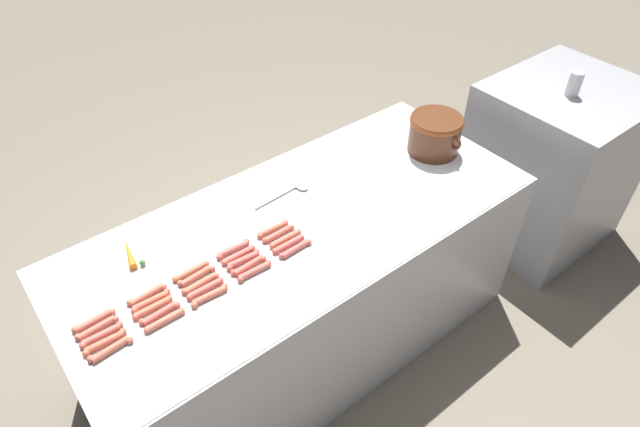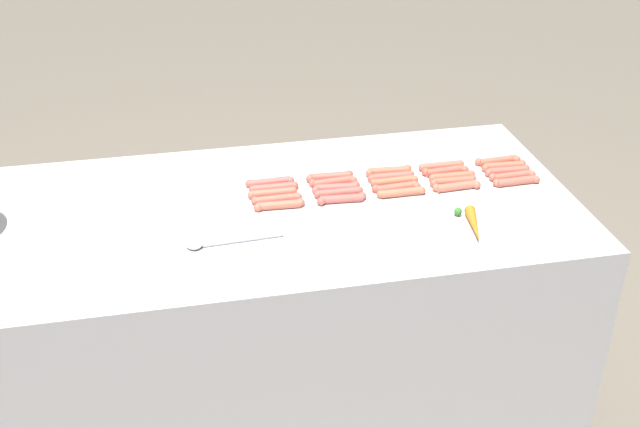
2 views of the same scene
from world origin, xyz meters
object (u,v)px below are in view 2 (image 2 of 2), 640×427
(hot_dog_14, at_px, (273,193))
(carrot, at_px, (474,224))
(hot_dog_8, at_px, (339,192))
(hot_dog_22, at_px, (389,171))
(hot_dog_1, at_px, (457,186))
(hot_dog_24, at_px, (270,182))
(hot_dog_19, at_px, (274,187))
(hot_dog_2, at_px, (401,192))
(hot_dog_20, at_px, (498,161))
(hot_dog_7, at_px, (396,187))
(hot_dog_18, at_px, (333,182))
(hot_dog_5, at_px, (512,176))
(hot_dog_0, at_px, (516,181))
(hot_dog_4, at_px, (279,205))
(hot_dog_12, at_px, (394,181))
(hot_dog_10, at_px, (507,171))
(hot_dog_9, at_px, (277,199))
(serving_spoon, at_px, (210,242))
(hot_dog_16, at_px, (445,171))
(hot_dog_23, at_px, (330,176))
(hot_dog_3, at_px, (342,199))
(hot_dog_21, at_px, (441,166))
(hot_dog_15, at_px, (504,166))
(hot_dog_17, at_px, (391,176))
(hot_dog_11, at_px, (452,176))
(hot_dog_6, at_px, (453,181))

(hot_dog_14, height_order, carrot, carrot)
(hot_dog_8, height_order, hot_dog_22, same)
(hot_dog_1, xyz_separation_m, hot_dog_24, (0.14, 0.55, 0.00))
(hot_dog_19, bearing_deg, hot_dog_1, -100.93)
(hot_dog_2, distance_m, hot_dog_20, 0.39)
(hot_dog_2, xyz_separation_m, hot_dog_7, (0.03, 0.01, 0.00))
(hot_dog_18, bearing_deg, hot_dog_5, -97.60)
(hot_dog_0, xyz_separation_m, hot_dog_4, (-0.00, 0.73, 0.00))
(hot_dog_14, xyz_separation_m, hot_dog_19, (0.03, -0.01, 0.00))
(hot_dog_12, xyz_separation_m, hot_dog_18, (0.03, 0.18, 0.00))
(hot_dog_10, relative_size, hot_dog_12, 1.00)
(hot_dog_8, bearing_deg, hot_dog_24, 60.71)
(hot_dog_9, xyz_separation_m, hot_dog_18, (0.07, -0.19, 0.00))
(serving_spoon, bearing_deg, hot_dog_14, -41.44)
(hot_dog_1, bearing_deg, hot_dog_5, -80.92)
(hot_dog_10, bearing_deg, serving_spoon, 103.48)
(hot_dog_16, bearing_deg, hot_dog_23, 84.34)
(hot_dog_7, bearing_deg, hot_dog_8, 88.64)
(hot_dog_7, relative_size, carrot, 0.83)
(hot_dog_3, relative_size, carrot, 0.83)
(hot_dog_18, relative_size, hot_dog_21, 1.00)
(carrot, bearing_deg, hot_dog_24, 54.22)
(hot_dog_14, xyz_separation_m, hot_dog_15, (0.03, -0.75, 0.00))
(hot_dog_22, bearing_deg, hot_dog_17, 174.86)
(hot_dog_16, height_order, serving_spoon, hot_dog_16)
(hot_dog_0, xyz_separation_m, hot_dog_10, (0.07, -0.00, 0.00))
(hot_dog_12, xyz_separation_m, hot_dog_24, (0.07, 0.37, 0.00))
(serving_spoon, bearing_deg, hot_dog_5, -78.66)
(hot_dog_4, xyz_separation_m, hot_dog_22, (0.15, -0.37, 0.00))
(hot_dog_1, height_order, hot_dog_15, same)
(hot_dog_24, bearing_deg, hot_dog_0, -101.18)
(hot_dog_11, bearing_deg, hot_dog_22, 67.59)
(carrot, bearing_deg, serving_spoon, 84.48)
(hot_dog_20, distance_m, serving_spoon, 0.99)
(hot_dog_23, bearing_deg, hot_dog_9, 120.83)
(hot_dog_0, relative_size, hot_dog_16, 1.00)
(hot_dog_6, height_order, hot_dog_11, same)
(hot_dog_0, distance_m, hot_dog_15, 0.11)
(hot_dog_7, height_order, hot_dog_17, same)
(hot_dog_2, distance_m, hot_dog_6, 0.18)
(hot_dog_2, distance_m, hot_dog_9, 0.37)
(hot_dog_12, bearing_deg, hot_dog_5, -96.28)
(hot_dog_12, bearing_deg, hot_dog_4, 101.74)
(hot_dog_9, relative_size, hot_dog_10, 1.00)
(hot_dog_22, relative_size, serving_spoon, 0.56)
(hot_dog_3, distance_m, serving_spoon, 0.43)
(hot_dog_12, bearing_deg, hot_dog_1, -112.24)
(hot_dog_6, bearing_deg, carrot, 172.19)
(hot_dog_5, relative_size, hot_dog_23, 1.00)
(hot_dog_3, xyz_separation_m, serving_spoon, (-0.15, 0.40, -0.00))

